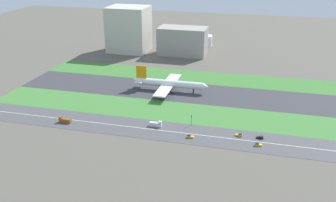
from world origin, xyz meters
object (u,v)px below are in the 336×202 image
object	(u,v)px
terminal_building	(129,29)
truck_1	(65,120)
truck_0	(156,124)
car_2	(239,135)
fuel_tank_west	(202,41)
traffic_light	(191,119)
car_0	(258,144)
airliner	(168,84)
car_3	(260,137)
hangar_building	(183,41)
car_1	(190,136)

from	to	relation	value
terminal_building	truck_1	bearing A→B (deg)	-83.30
truck_0	car_2	world-z (taller)	truck_0
terminal_building	fuel_tank_west	distance (m)	91.05
truck_1	car_2	distance (m)	118.11
traffic_light	fuel_tank_west	distance (m)	221.13
car_0	airliner	bearing A→B (deg)	-45.55
car_3	car_0	bearing A→B (deg)	-95.79
airliner	hangar_building	size ratio (longest dim) A/B	1.24
fuel_tank_west	terminal_building	bearing A→B (deg)	-149.66
airliner	truck_1	world-z (taller)	airliner
airliner	terminal_building	bearing A→B (deg)	123.61
airliner	car_3	xyz separation A→B (m)	(77.54, -68.00, -5.31)
fuel_tank_west	car_0	bearing A→B (deg)	-72.35
truck_0	car_2	xyz separation A→B (m)	(55.37, 0.00, -0.75)
car_3	car_0	xyz separation A→B (m)	(-1.01, -10.00, 0.00)
car_1	traffic_light	bearing A→B (deg)	-81.17
terminal_building	car_2	bearing A→B (deg)	-52.39
car_3	fuel_tank_west	size ratio (longest dim) A/B	0.19
airliner	traffic_light	xyz separation A→B (m)	(31.66, -60.01, -1.94)
car_1	hangar_building	world-z (taller)	hangar_building
airliner	truck_0	world-z (taller)	airliner
car_2	fuel_tank_west	distance (m)	235.73
truck_0	car_2	distance (m)	55.38
car_1	fuel_tank_west	distance (m)	239.39
traffic_light	terminal_building	world-z (taller)	terminal_building
airliner	car_2	size ratio (longest dim) A/B	14.77
car_0	fuel_tank_west	xyz separation A→B (m)	(-75.42, 237.00, 5.29)
car_1	terminal_building	bearing A→B (deg)	-60.14
traffic_light	terminal_building	size ratio (longest dim) A/B	0.14
terminal_building	hangar_building	bearing A→B (deg)	0.00
car_0	car_2	size ratio (longest dim) A/B	1.00
fuel_tank_west	truck_1	bearing A→B (deg)	-102.91
traffic_light	hangar_building	world-z (taller)	hangar_building
airliner	car_1	world-z (taller)	airliner
terminal_building	hangar_building	world-z (taller)	terminal_building
traffic_light	hangar_building	size ratio (longest dim) A/B	0.14
airliner	fuel_tank_west	world-z (taller)	airliner
truck_0	car_1	bearing A→B (deg)	-21.51
car_3	traffic_light	xyz separation A→B (m)	(-45.88, 7.99, 3.37)
car_3	car_1	size ratio (longest dim) A/B	1.00
car_3	car_2	distance (m)	13.09
car_3	truck_0	world-z (taller)	truck_0
car_3	car_2	size ratio (longest dim) A/B	1.00
truck_0	terminal_building	world-z (taller)	terminal_building
car_1	car_3	bearing A→B (deg)	-166.93
car_2	car_1	bearing A→B (deg)	-161.56
airliner	terminal_building	world-z (taller)	terminal_building
airliner	fuel_tank_west	xyz separation A→B (m)	(1.11, 159.00, -0.02)
car_0	truck_0	size ratio (longest dim) A/B	0.52
car_3	hangar_building	bearing A→B (deg)	116.56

